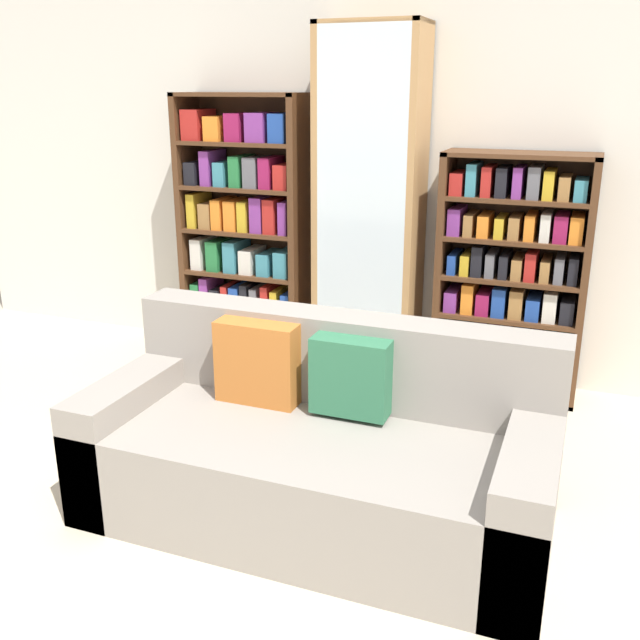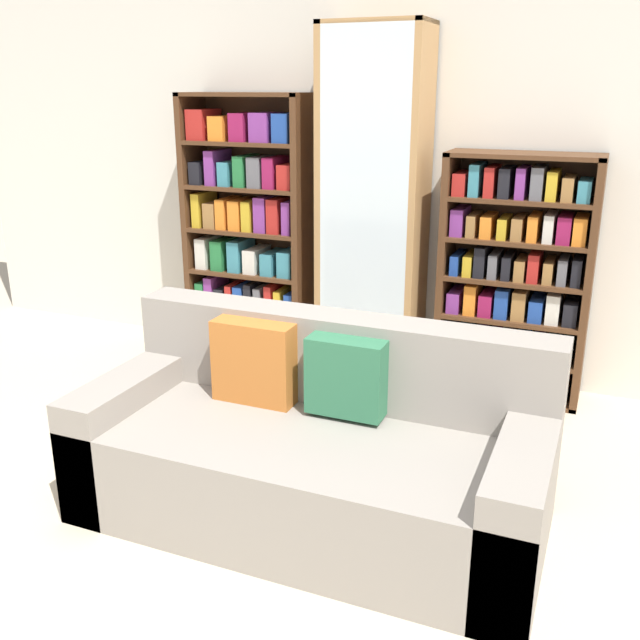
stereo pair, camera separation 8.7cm
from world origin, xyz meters
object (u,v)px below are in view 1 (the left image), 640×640
object	(u,v)px
couch	(318,452)
display_cabinet	(370,211)
bookshelf_left	(245,235)
bookshelf_right	(511,281)
wine_bottle	(380,409)

from	to	relation	value
couch	display_cabinet	world-z (taller)	display_cabinet
display_cabinet	bookshelf_left	bearing A→B (deg)	178.91
bookshelf_left	couch	bearing A→B (deg)	-54.67
bookshelf_left	display_cabinet	distance (m)	0.86
bookshelf_left	bookshelf_right	xyz separation A→B (m)	(1.68, 0.00, -0.14)
couch	display_cabinet	bearing A→B (deg)	100.29
bookshelf_right	bookshelf_left	bearing A→B (deg)	-179.99
bookshelf_left	wine_bottle	distance (m)	1.59
couch	wine_bottle	size ratio (longest dim) A/B	4.63
bookshelf_left	bookshelf_right	distance (m)	1.69
couch	display_cabinet	distance (m)	1.76
bookshelf_left	bookshelf_right	bearing A→B (deg)	0.01
couch	bookshelf_right	xyz separation A→B (m)	(0.55, 1.59, 0.39)
display_cabinet	wine_bottle	xyz separation A→B (m)	(0.33, -0.84, -0.85)
bookshelf_left	display_cabinet	xyz separation A→B (m)	(0.84, -0.02, 0.20)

